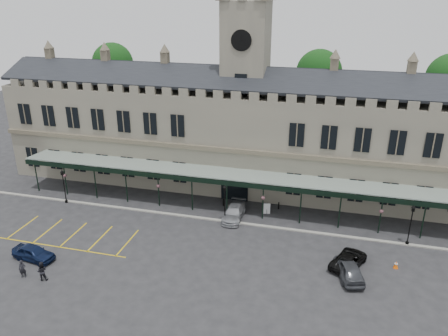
% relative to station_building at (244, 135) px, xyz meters
% --- Properties ---
extents(ground, '(140.00, 140.00, 0.00)m').
position_rel_station_building_xyz_m(ground, '(0.00, -15.91, -6.47)').
color(ground, '#252527').
extents(station_building, '(60.00, 10.36, 17.30)m').
position_rel_station_building_xyz_m(station_building, '(0.00, 0.00, 0.00)').
color(station_building, '#6B6659').
rests_on(station_building, ground).
extents(clock_tower, '(5.60, 5.60, 24.80)m').
position_rel_station_building_xyz_m(clock_tower, '(0.00, 0.09, 6.64)').
color(clock_tower, '#6B6659').
rests_on(clock_tower, ground).
extents(canopy, '(50.00, 4.10, 4.30)m').
position_rel_station_building_xyz_m(canopy, '(0.00, -8.45, -4.06)').
color(canopy, '#8C9E93').
rests_on(canopy, ground).
extents(kerb, '(60.00, 0.40, 0.12)m').
position_rel_station_building_xyz_m(kerb, '(0.00, -10.41, -6.41)').
color(kerb, gray).
rests_on(kerb, ground).
extents(parking_markings, '(16.00, 6.00, 0.01)m').
position_rel_station_building_xyz_m(parking_markings, '(-14.00, -17.41, -6.47)').
color(parking_markings, gold).
rests_on(parking_markings, ground).
extents(tree_behind_left, '(6.00, 6.00, 16.00)m').
position_rel_station_building_xyz_m(tree_behind_left, '(-22.00, 9.09, 6.35)').
color(tree_behind_left, '#332314').
rests_on(tree_behind_left, ground).
extents(tree_behind_mid, '(6.00, 6.00, 16.00)m').
position_rel_station_building_xyz_m(tree_behind_mid, '(8.00, 9.09, 6.35)').
color(tree_behind_mid, '#332314').
rests_on(tree_behind_mid, ground).
extents(lamp_post_left, '(0.39, 0.39, 4.14)m').
position_rel_station_building_xyz_m(lamp_post_left, '(-18.87, -10.67, -4.02)').
color(lamp_post_left, black).
rests_on(lamp_post_left, ground).
extents(lamp_post_mid, '(0.41, 0.41, 4.38)m').
position_rel_station_building_xyz_m(lamp_post_mid, '(0.25, -10.52, -3.87)').
color(lamp_post_mid, black).
rests_on(lamp_post_mid, ground).
extents(lamp_post_right, '(0.41, 0.41, 4.33)m').
position_rel_station_building_xyz_m(lamp_post_right, '(18.58, -10.35, -3.90)').
color(lamp_post_right, black).
rests_on(lamp_post_right, ground).
extents(traffic_cone, '(0.43, 0.43, 0.68)m').
position_rel_station_building_xyz_m(traffic_cone, '(17.12, -14.71, -6.13)').
color(traffic_cone, '#F75A07').
rests_on(traffic_cone, ground).
extents(sign_board, '(0.73, 0.20, 1.25)m').
position_rel_station_building_xyz_m(sign_board, '(4.27, -7.49, -5.86)').
color(sign_board, black).
rests_on(sign_board, ground).
extents(bollard_left, '(0.17, 0.17, 0.95)m').
position_rel_station_building_xyz_m(bollard_left, '(-0.86, -6.84, -5.99)').
color(bollard_left, black).
rests_on(bollard_left, ground).
extents(bollard_right, '(0.15, 0.15, 0.83)m').
position_rel_station_building_xyz_m(bollard_right, '(5.39, -6.03, -6.05)').
color(bollard_right, black).
rests_on(bollard_right, ground).
extents(car_left_a, '(4.29, 2.16, 1.40)m').
position_rel_station_building_xyz_m(car_left_a, '(-15.00, -21.71, -5.77)').
color(car_left_a, '#0C1735').
rests_on(car_left_a, ground).
extents(car_taxi, '(1.97, 4.82, 1.40)m').
position_rel_station_building_xyz_m(car_taxi, '(1.00, -9.41, -5.77)').
color(car_taxi, '#94969C').
rests_on(car_taxi, ground).
extents(car_van, '(3.81, 5.06, 1.28)m').
position_rel_station_building_xyz_m(car_van, '(13.00, -15.44, -5.83)').
color(car_van, black).
rests_on(car_van, ground).
extents(car_right_a, '(2.99, 4.89, 1.55)m').
position_rel_station_building_xyz_m(car_right_a, '(13.00, -17.12, -5.69)').
color(car_right_a, '#3B3E43').
rests_on(car_right_a, ground).
extents(person_a, '(0.71, 0.60, 1.65)m').
position_rel_station_building_xyz_m(person_a, '(-14.17, -24.25, -5.64)').
color(person_a, black).
rests_on(person_a, ground).
extents(person_b, '(1.06, 0.96, 1.78)m').
position_rel_station_building_xyz_m(person_b, '(-12.30, -24.18, -5.58)').
color(person_b, black).
rests_on(person_b, ground).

